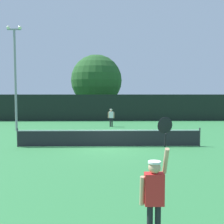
% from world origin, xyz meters
% --- Properties ---
extents(ground_plane, '(120.00, 120.00, 0.00)m').
position_xyz_m(ground_plane, '(0.00, 0.00, 0.00)').
color(ground_plane, '#2D723D').
extents(tennis_net, '(10.45, 0.08, 1.07)m').
position_xyz_m(tennis_net, '(0.00, 0.00, 0.51)').
color(tennis_net, '#232328').
rests_on(tennis_net, ground).
extents(perimeter_fence, '(28.09, 0.12, 2.87)m').
position_xyz_m(perimeter_fence, '(0.00, 14.42, 1.43)').
color(perimeter_fence, black).
rests_on(perimeter_fence, ground).
extents(player_serving, '(0.67, 0.40, 2.60)m').
position_xyz_m(player_serving, '(0.82, -10.17, 1.15)').
color(player_serving, red).
rests_on(player_serving, ground).
extents(player_receiving, '(0.57, 0.23, 1.59)m').
position_xyz_m(player_receiving, '(0.25, 9.13, 0.97)').
color(player_receiving, white).
rests_on(player_receiving, ground).
extents(tennis_ball, '(0.07, 0.07, 0.07)m').
position_xyz_m(tennis_ball, '(-2.19, 3.20, 0.03)').
color(tennis_ball, '#CCE033').
rests_on(tennis_ball, ground).
extents(light_pole, '(1.18, 0.28, 8.31)m').
position_xyz_m(light_pole, '(-7.42, 6.64, 4.72)').
color(light_pole, gray).
rests_on(light_pole, ground).
extents(large_tree, '(6.47, 6.47, 7.87)m').
position_xyz_m(large_tree, '(-1.47, 19.69, 4.63)').
color(large_tree, brown).
rests_on(large_tree, ground).
extents(parked_car_near, '(2.27, 4.36, 1.69)m').
position_xyz_m(parked_car_near, '(-7.48, 21.03, 0.78)').
color(parked_car_near, white).
rests_on(parked_car_near, ground).
extents(parked_car_mid, '(2.02, 4.25, 1.69)m').
position_xyz_m(parked_car_mid, '(2.00, 23.07, 0.78)').
color(parked_car_mid, navy).
rests_on(parked_car_mid, ground).
extents(parked_car_far, '(2.41, 4.40, 1.69)m').
position_xyz_m(parked_car_far, '(6.12, 23.17, 0.78)').
color(parked_car_far, white).
rests_on(parked_car_far, ground).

